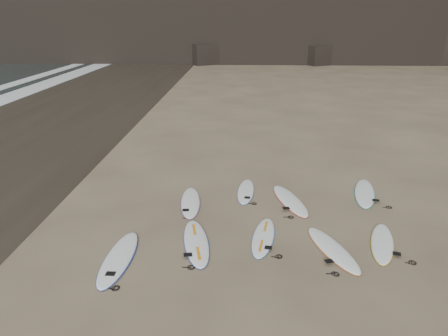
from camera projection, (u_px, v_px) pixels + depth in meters
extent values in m
plane|color=#897559|center=(276.00, 239.00, 12.18)|extent=(240.00, 240.00, 0.00)
cube|color=#383026|center=(5.00, 138.00, 22.12)|extent=(12.00, 200.00, 0.01)
cube|color=black|center=(316.00, 55.00, 53.86)|extent=(4.23, 4.46, 2.33)
cube|color=black|center=(203.00, 54.00, 54.39)|extent=(4.49, 4.76, 2.49)
ellipsoid|color=white|center=(119.00, 258.00, 11.16)|extent=(0.74, 2.81, 0.10)
ellipsoid|color=white|center=(196.00, 242.00, 11.94)|extent=(1.14, 2.76, 0.10)
ellipsoid|color=white|center=(263.00, 237.00, 12.23)|extent=(0.93, 2.44, 0.09)
ellipsoid|color=white|center=(333.00, 249.00, 11.60)|extent=(1.39, 2.63, 0.09)
ellipsoid|color=white|center=(382.00, 243.00, 11.92)|extent=(1.21, 2.46, 0.09)
ellipsoid|color=white|center=(190.00, 202.00, 14.49)|extent=(0.86, 2.60, 0.09)
ellipsoid|color=white|center=(246.00, 191.00, 15.38)|extent=(0.71, 2.35, 0.08)
ellipsoid|color=white|center=(290.00, 200.00, 14.62)|extent=(1.35, 2.80, 0.10)
ellipsoid|color=white|center=(365.00, 193.00, 15.23)|extent=(1.26, 2.78, 0.10)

